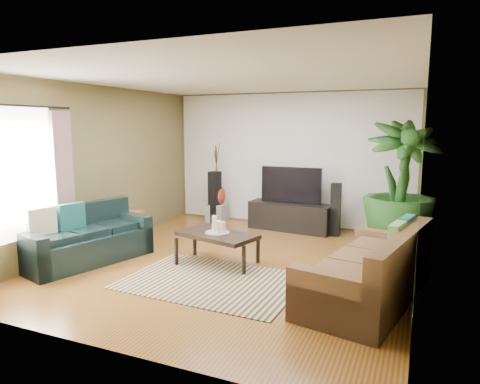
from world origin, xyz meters
The scene contains 27 objects.
floor centered at (0.00, 0.00, 0.00)m, with size 5.50×5.50×0.00m, color brown.
ceiling centered at (0.00, 0.00, 2.70)m, with size 5.50×5.50×0.00m, color white.
wall_back centered at (0.00, 2.75, 1.35)m, with size 5.00×5.00×0.00m, color brown.
wall_front centered at (0.00, -2.75, 1.35)m, with size 5.00×5.00×0.00m, color brown.
wall_left centered at (-2.50, 0.00, 1.35)m, with size 5.50×5.50×0.00m, color brown.
wall_right centered at (2.50, 0.00, 1.35)m, with size 5.50×5.50×0.00m, color brown.
backwall_panel centered at (0.00, 2.74, 1.35)m, with size 4.90×4.90×0.00m, color white.
window_pane centered at (-2.48, -1.60, 1.40)m, with size 1.80×1.80×0.00m, color white.
curtain_far centered at (-2.43, -0.85, 1.15)m, with size 0.08×0.35×2.20m, color gray.
curtain_rod centered at (-2.43, -1.60, 2.30)m, with size 0.03×0.03×1.90m, color black.
sofa_left centered at (-2.07, -0.82, 0.42)m, with size 1.87×0.80×0.85m, color black.
sofa_right centered at (1.97, -0.60, 0.42)m, with size 2.17×0.98×0.85m, color brown.
area_rug centered at (0.03, -0.82, 0.01)m, with size 2.28×1.61×0.01m, color tan.
coffee_table centered at (-0.22, -0.14, 0.24)m, with size 1.16×0.63×0.47m, color black.
candle_tray centered at (-0.22, -0.14, 0.48)m, with size 0.36×0.36×0.02m, color gray.
candle_tall centered at (-0.28, -0.11, 0.61)m, with size 0.07×0.07×0.23m, color beige.
candle_mid centered at (-0.18, -0.18, 0.58)m, with size 0.07×0.07×0.18m, color beige.
candle_short centered at (-0.15, -0.08, 0.56)m, with size 0.07×0.07×0.15m, color beige.
tv_stand centered at (0.18, 2.28, 0.27)m, with size 1.63×0.49×0.54m, color black.
television centered at (0.18, 2.30, 0.89)m, with size 1.19×0.07×0.70m, color black.
speaker_left centered at (-1.46, 2.27, 0.54)m, with size 0.20×0.22×1.09m, color black.
speaker_right centered at (1.07, 2.22, 0.49)m, with size 0.18×0.20×0.99m, color black.
potted_plant centered at (2.19, 1.81, 1.07)m, with size 1.20×1.20×2.14m, color #1B4316.
plant_pot centered at (2.19, 1.81, 0.15)m, with size 0.39×0.39×0.31m, color black.
pedestal centered at (-1.46, 2.37, 0.19)m, with size 0.39×0.39×0.39m, color gray.
vase centered at (-1.46, 2.37, 0.56)m, with size 0.35×0.35×0.49m, color maroon.
side_table centered at (-2.25, 0.34, 0.27)m, with size 0.50×0.50×0.53m, color brown.
Camera 1 is at (2.50, -5.64, 2.05)m, focal length 32.00 mm.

